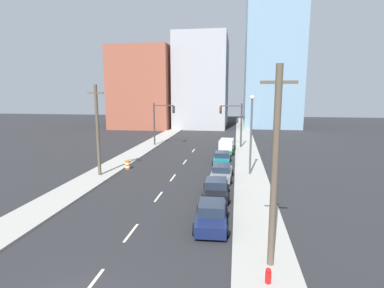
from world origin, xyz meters
The scene contains 23 objects.
sidewalk_left centered at (-7.67, 44.97, 0.07)m, with size 3.22×89.93×0.13m.
sidewalk_right centered at (7.67, 44.97, 0.07)m, with size 3.22×89.93×0.13m.
lane_stripe_at_2m centered at (0.00, 2.00, 0.00)m, with size 0.16×2.40×0.01m, color beige.
lane_stripe_at_7m centered at (0.00, 7.02, 0.00)m, with size 0.16×2.40×0.01m, color beige.
lane_stripe_at_13m centered at (0.00, 13.42, 0.00)m, with size 0.16×2.40×0.01m, color beige.
lane_stripe_at_19m centered at (0.00, 18.98, 0.00)m, with size 0.16×2.40×0.01m, color beige.
lane_stripe_at_26m centered at (0.00, 25.95, 0.00)m, with size 0.16×2.40×0.01m, color beige.
lane_stripe_at_33m centered at (0.00, 33.32, 0.00)m, with size 0.16×2.40×0.01m, color beige.
building_brick_left centered at (-16.05, 62.64, 9.40)m, with size 14.00×16.00×18.80m.
building_office_center centered at (-2.44, 66.64, 10.84)m, with size 12.00×20.00×21.67m.
building_glass_right centered at (14.45, 70.64, 18.73)m, with size 13.00×20.00×37.45m.
traffic_signal_left centered at (-5.88, 36.60, 4.29)m, with size 3.44×0.35×6.78m.
traffic_signal_right centered at (5.96, 36.60, 4.29)m, with size 3.44×0.35×6.78m.
utility_pole_right_near centered at (7.91, 4.61, 4.91)m, with size 1.60×0.32×9.56m.
utility_pole_left_mid centered at (-7.42, 18.48, 4.67)m, with size 1.60×0.32×9.10m.
traffic_barrel centered at (-5.68, 21.63, 0.47)m, with size 0.56×0.56×0.95m.
street_lamp centered at (7.58, 21.06, 4.70)m, with size 0.44×0.44×8.07m.
fire_hydrant centered at (7.65, 3.10, 0.41)m, with size 0.26×0.26×0.84m.
sedan_navy centered at (4.71, 8.76, 0.70)m, with size 2.28×4.74×1.53m.
sedan_black centered at (4.62, 14.09, 0.67)m, with size 2.31×4.43×1.46m.
sedan_gray centered at (4.79, 19.35, 0.62)m, with size 2.25×4.79×1.36m.
sedan_teal centered at (4.52, 25.84, 0.65)m, with size 2.12×4.52×1.41m.
box_truck_green centered at (4.78, 32.85, 0.87)m, with size 2.59×6.21×1.81m.
Camera 1 is at (6.12, -9.09, 8.31)m, focal length 28.00 mm.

